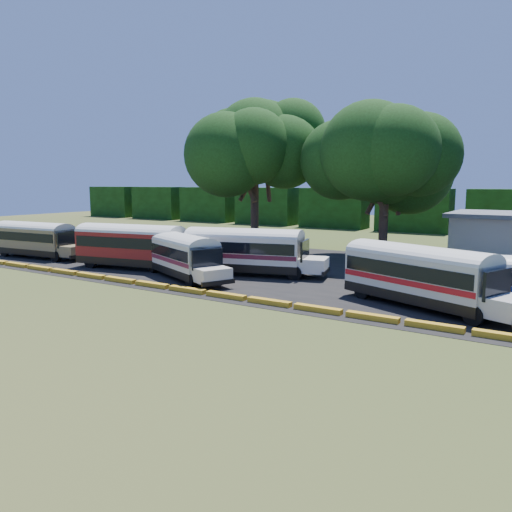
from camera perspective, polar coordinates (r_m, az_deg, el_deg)
The scene contains 12 objects.
ground at distance 29.98m, azimuth -6.88°, elevation -4.82°, with size 160.00×160.00×0.00m, color #2E4B19.
asphalt_strip at distance 39.36m, azimuth 5.34°, elevation -1.61°, with size 64.00×24.00×0.02m, color black.
curb at distance 30.71m, azimuth -5.71°, elevation -4.20°, with size 53.70×0.45×0.30m.
treeline_backdrop at distance 73.08m, azimuth 17.61°, elevation 5.01°, with size 130.00×4.00×6.00m.
bus_beige at distance 49.79m, azimuth -23.86°, elevation 1.96°, with size 10.08×3.31×3.26m.
bus_red at distance 40.83m, azimuth -13.87°, elevation 1.42°, with size 11.09×4.50×3.55m.
bus_cream_west at distance 36.32m, azimuth -8.52°, elevation 0.37°, with size 9.86×6.21×3.20m.
bus_cream_east at distance 37.01m, azimuth -1.01°, elevation 0.86°, with size 10.90×5.21×3.48m.
bus_white_red at distance 28.81m, azimuth 18.35°, elevation -1.82°, with size 10.59×6.18×3.41m.
bus_white_blue at distance 30.16m, azimuth 22.79°, elevation -2.14°, with size 9.16×4.14×2.92m.
tree_west at distance 50.65m, azimuth -0.16°, elevation 13.08°, with size 11.02×11.02×15.05m.
tree_center at distance 46.20m, azimuth 14.61°, elevation 10.69°, with size 11.06×11.06×12.97m.
Camera 1 is at (18.48, -22.60, 6.83)m, focal length 35.00 mm.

